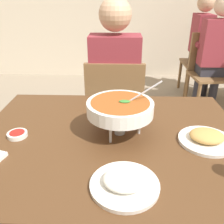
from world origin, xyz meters
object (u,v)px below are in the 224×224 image
Objects in this scene: diner_main at (115,79)px; curry_bowl at (120,108)px; chair_diner_main at (115,109)px; chair_bg_left at (208,68)px; appetizer_plate at (206,138)px; sauce_dish at (17,134)px; patron_bg_left at (215,49)px; chair_bg_middle at (207,58)px; rice_plate at (125,182)px; dining_table_main at (111,154)px; patron_bg_middle at (203,40)px.

diner_main is 0.78m from curry_bowl.
chair_bg_left is at bearing 46.78° from chair_diner_main.
appetizer_plate is (0.38, -0.06, -0.11)m from curry_bowl.
diner_main reaches higher than sauce_dish.
sauce_dish is at bearing -129.25° from patron_bg_left.
curry_bowl is at bearing -86.98° from diner_main.
curry_bowl is 2.67m from chair_bg_middle.
patron_bg_left reaches higher than appetizer_plate.
chair_bg_left reaches higher than rice_plate.
chair_bg_middle is (1.22, 1.64, 0.00)m from chair_diner_main.
chair_bg_middle is 0.59m from patron_bg_left.
appetizer_plate is at bearing -108.81° from chair_bg_left.
patron_bg_left is at bearing 64.35° from rice_plate.
rice_plate is 2.48m from chair_bg_left.
dining_table_main is at bearing -120.72° from patron_bg_left.
diner_main is 3.94× the size of curry_bowl.
chair_bg_left is at bearing 60.50° from dining_table_main.
chair_diner_main reaches higher than rice_plate.
appetizer_plate is at bearing -4.56° from dining_table_main.
patron_bg_left is (0.69, 1.90, -0.02)m from appetizer_plate.
curry_bowl is at bearing -120.20° from patron_bg_left.
diner_main is (0.00, 0.03, 0.24)m from chair_diner_main.
patron_bg_left is (1.07, 1.84, -0.12)m from curry_bowl.
appetizer_plate is at bearing -63.13° from diner_main.
patron_bg_left is at bearing 43.92° from diner_main.
chair_bg_left is (1.09, 1.16, 0.00)m from chair_diner_main.
diner_main is 2.03m from chair_bg_middle.
curry_bowl is 0.49m from sauce_dish.
appetizer_plate is 2.58m from chair_bg_middle.
patron_bg_middle is at bearing 64.76° from dining_table_main.
chair_bg_middle is 0.25m from patron_bg_middle.
dining_table_main is 2.22m from chair_bg_left.
diner_main is 1.12m from rice_plate.
curry_bowl is at bearing -116.34° from chair_bg_middle.
dining_table_main is at bearing -90.00° from chair_diner_main.
chair_diner_main is 1.58m from patron_bg_left.
appetizer_plate is 2.02m from patron_bg_left.
chair_bg_left is at bearing 45.96° from diner_main.
chair_bg_middle is at bearing 53.40° from chair_diner_main.
diner_main is 1.46× the size of chair_bg_left.
diner_main is 1.59m from chair_bg_left.
chair_bg_middle is at bearing 78.91° from patron_bg_left.
dining_table_main is at bearing 100.48° from rice_plate.
diner_main is at bearing 90.00° from dining_table_main.
curry_bowl is 2.13m from patron_bg_left.
sauce_dish is 0.07× the size of patron_bg_middle.
patron_bg_left reaches higher than chair_bg_middle.
diner_main is at bearing 90.00° from chair_diner_main.
dining_table_main is 3.74× the size of curry_bowl.
dining_table_main is 0.95× the size of diner_main.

